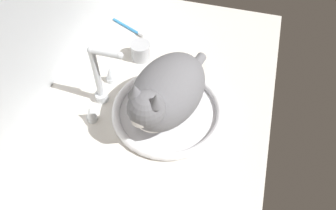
{
  "coord_description": "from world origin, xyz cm",
  "views": [
    {
      "loc": [
        -59.92,
        -20.48,
        87.38
      ],
      "look_at": [
        0.85,
        -4.35,
        7.0
      ],
      "focal_mm": 37.19,
      "sensor_mm": 36.0,
      "label": 1
    }
  ],
  "objects_px": {
    "faucet": "(101,82)",
    "toothbrush": "(130,28)",
    "cat": "(165,94)",
    "sink_basin": "(168,111)",
    "metal_jar": "(141,51)"
  },
  "relations": [
    {
      "from": "faucet",
      "to": "toothbrush",
      "type": "bearing_deg",
      "value": 5.59
    },
    {
      "from": "cat",
      "to": "toothbrush",
      "type": "bearing_deg",
      "value": 33.24
    },
    {
      "from": "sink_basin",
      "to": "metal_jar",
      "type": "xyz_separation_m",
      "value": [
        0.21,
        0.15,
        0.02
      ]
    },
    {
      "from": "faucet",
      "to": "toothbrush",
      "type": "distance_m",
      "value": 0.35
    },
    {
      "from": "toothbrush",
      "to": "sink_basin",
      "type": "bearing_deg",
      "value": -145.01
    },
    {
      "from": "faucet",
      "to": "cat",
      "type": "height_order",
      "value": "cat"
    },
    {
      "from": "sink_basin",
      "to": "toothbrush",
      "type": "height_order",
      "value": "sink_basin"
    },
    {
      "from": "sink_basin",
      "to": "metal_jar",
      "type": "distance_m",
      "value": 0.26
    },
    {
      "from": "sink_basin",
      "to": "metal_jar",
      "type": "relative_size",
      "value": 5.03
    },
    {
      "from": "cat",
      "to": "toothbrush",
      "type": "distance_m",
      "value": 0.44
    },
    {
      "from": "toothbrush",
      "to": "metal_jar",
      "type": "bearing_deg",
      "value": -146.62
    },
    {
      "from": "metal_jar",
      "to": "toothbrush",
      "type": "distance_m",
      "value": 0.16
    },
    {
      "from": "sink_basin",
      "to": "cat",
      "type": "height_order",
      "value": "cat"
    },
    {
      "from": "toothbrush",
      "to": "cat",
      "type": "bearing_deg",
      "value": -146.76
    },
    {
      "from": "metal_jar",
      "to": "toothbrush",
      "type": "xyz_separation_m",
      "value": [
        0.13,
        0.09,
        -0.02
      ]
    }
  ]
}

